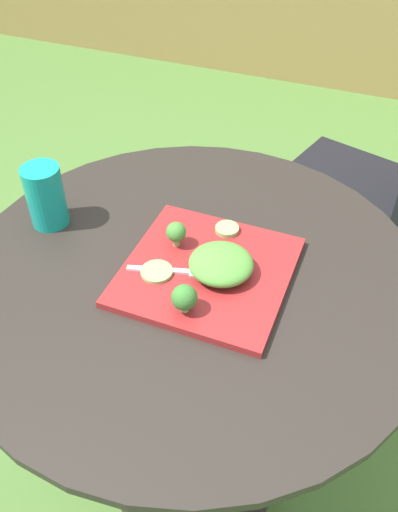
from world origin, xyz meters
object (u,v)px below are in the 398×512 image
patio_chair (386,178)px  salad_plate (207,272)px  fork (180,271)px  drinking_glass (46,199)px

patio_chair → salad_plate: size_ratio=3.18×
patio_chair → fork: bearing=-111.3°
salad_plate → patio_chair: bearing=70.8°
drinking_glass → fork: (0.30, -0.05, -0.04)m
patio_chair → fork: patio_chair is taller
patio_chair → salad_plate: patio_chair is taller
patio_chair → fork: (-0.30, -0.78, 0.23)m
salad_plate → drinking_glass: size_ratio=2.30×
drinking_glass → fork: drinking_glass is taller
patio_chair → fork: size_ratio=5.90×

